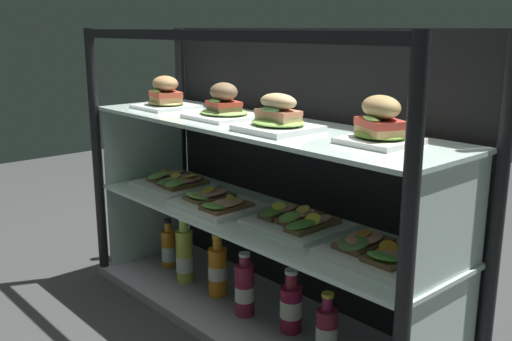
% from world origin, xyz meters
% --- Properties ---
extents(ground_plane, '(6.00, 6.00, 0.02)m').
position_xyz_m(ground_plane, '(0.00, 0.00, -0.01)').
color(ground_plane, '#323434').
rests_on(ground_plane, ground).
extents(case_base_deck, '(1.44, 0.43, 0.03)m').
position_xyz_m(case_base_deck, '(0.00, 0.00, 0.02)').
color(case_base_deck, '#A19BA6').
rests_on(case_base_deck, ground).
extents(case_frame, '(1.44, 0.43, 0.97)m').
position_xyz_m(case_frame, '(0.00, 0.11, 0.53)').
color(case_frame, black).
rests_on(case_frame, ground).
extents(riser_lower_tier, '(1.37, 0.36, 0.33)m').
position_xyz_m(riser_lower_tier, '(0.00, 0.00, 0.20)').
color(riser_lower_tier, silver).
rests_on(riser_lower_tier, case_base_deck).
extents(shelf_lower_glass, '(1.38, 0.38, 0.01)m').
position_xyz_m(shelf_lower_glass, '(0.00, 0.00, 0.37)').
color(shelf_lower_glass, silver).
rests_on(shelf_lower_glass, riser_lower_tier).
extents(riser_upper_tier, '(1.37, 0.36, 0.29)m').
position_xyz_m(riser_upper_tier, '(0.00, 0.00, 0.52)').
color(riser_upper_tier, silver).
rests_on(riser_upper_tier, shelf_lower_glass).
extents(shelf_upper_glass, '(1.38, 0.38, 0.01)m').
position_xyz_m(shelf_upper_glass, '(0.00, 0.00, 0.68)').
color(shelf_upper_glass, silver).
rests_on(shelf_upper_glass, riser_upper_tier).
extents(plated_roll_sandwich_mid_right, '(0.20, 0.20, 0.12)m').
position_xyz_m(plated_roll_sandwich_mid_right, '(-0.48, -0.02, 0.73)').
color(plated_roll_sandwich_mid_right, white).
rests_on(plated_roll_sandwich_mid_right, shelf_upper_glass).
extents(plated_roll_sandwich_center, '(0.21, 0.21, 0.12)m').
position_xyz_m(plated_roll_sandwich_center, '(-0.14, -0.01, 0.72)').
color(plated_roll_sandwich_center, white).
rests_on(plated_roll_sandwich_center, shelf_upper_glass).
extents(plated_roll_sandwich_near_right_corner, '(0.20, 0.20, 0.11)m').
position_xyz_m(plated_roll_sandwich_near_right_corner, '(0.15, -0.05, 0.72)').
color(plated_roll_sandwich_near_right_corner, white).
rests_on(plated_roll_sandwich_near_right_corner, shelf_upper_glass).
extents(plated_roll_sandwich_far_left, '(0.18, 0.18, 0.13)m').
position_xyz_m(plated_roll_sandwich_far_left, '(0.46, 0.01, 0.73)').
color(plated_roll_sandwich_far_left, white).
rests_on(plated_roll_sandwich_far_left, shelf_upper_glass).
extents(open_sandwich_tray_mid_right, '(0.28, 0.24, 0.06)m').
position_xyz_m(open_sandwich_tray_mid_right, '(-0.47, 0.00, 0.40)').
color(open_sandwich_tray_mid_right, white).
rests_on(open_sandwich_tray_mid_right, shelf_lower_glass).
extents(open_sandwich_tray_right_of_center, '(0.28, 0.24, 0.06)m').
position_xyz_m(open_sandwich_tray_right_of_center, '(-0.16, -0.04, 0.39)').
color(open_sandwich_tray_right_of_center, white).
rests_on(open_sandwich_tray_right_of_center, shelf_lower_glass).
extents(open_sandwich_tray_mid_left, '(0.28, 0.24, 0.06)m').
position_xyz_m(open_sandwich_tray_mid_left, '(0.16, 0.02, 0.40)').
color(open_sandwich_tray_mid_left, white).
rests_on(open_sandwich_tray_mid_left, shelf_lower_glass).
extents(open_sandwich_tray_far_left, '(0.28, 0.24, 0.06)m').
position_xyz_m(open_sandwich_tray_far_left, '(0.48, 0.00, 0.40)').
color(open_sandwich_tray_far_left, white).
rests_on(open_sandwich_tray_far_left, shelf_lower_glass).
extents(juice_bottle_tucked_behind, '(0.06, 0.06, 0.20)m').
position_xyz_m(juice_bottle_tucked_behind, '(-0.53, -0.00, 0.11)').
color(juice_bottle_tucked_behind, orange).
rests_on(juice_bottle_tucked_behind, case_base_deck).
extents(juice_bottle_front_fourth, '(0.07, 0.07, 0.26)m').
position_xyz_m(juice_bottle_front_fourth, '(-0.37, -0.04, 0.14)').
color(juice_bottle_front_fourth, '#BFCB48').
rests_on(juice_bottle_front_fourth, case_base_deck).
extents(juice_bottle_back_left, '(0.07, 0.07, 0.23)m').
position_xyz_m(juice_bottle_back_left, '(-0.19, -0.01, 0.13)').
color(juice_bottle_back_left, orange).
rests_on(juice_bottle_back_left, case_base_deck).
extents(juice_bottle_front_middle, '(0.07, 0.07, 0.22)m').
position_xyz_m(juice_bottle_front_middle, '(-0.01, -0.04, 0.13)').
color(juice_bottle_front_middle, '#9E2240').
rests_on(juice_bottle_front_middle, case_base_deck).
extents(juice_bottle_near_post, '(0.07, 0.07, 0.21)m').
position_xyz_m(juice_bottle_near_post, '(0.17, -0.00, 0.12)').
color(juice_bottle_near_post, '#9F1D44').
rests_on(juice_bottle_near_post, case_base_deck).
extents(juice_bottle_front_second, '(0.06, 0.06, 0.20)m').
position_xyz_m(juice_bottle_front_second, '(0.35, -0.03, 0.12)').
color(juice_bottle_front_second, maroon).
rests_on(juice_bottle_front_second, case_base_deck).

